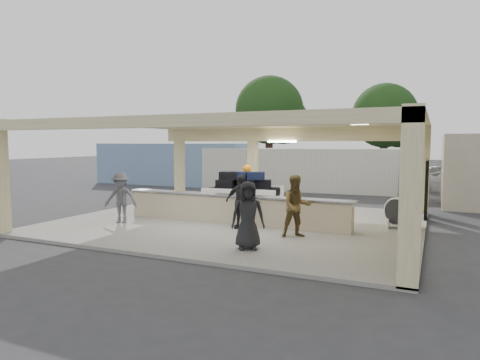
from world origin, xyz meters
The scene contains 16 objects.
ground centered at (0.00, 0.00, 0.00)m, with size 120.00×120.00×0.00m, color #2B2B2E.
pavilion centered at (0.21, 0.66, 1.35)m, with size 12.01×10.00×3.55m.
baggage_counter centered at (0.00, -0.50, 0.59)m, with size 8.20×0.58×0.98m.
luggage_cart centered at (-0.44, 1.25, 1.01)m, with size 3.03×2.15×1.63m.
drum_fan centered at (5.19, 0.85, 0.64)m, with size 0.94×0.71×1.01m.
baggage_handler centered at (-0.45, 1.61, 1.05)m, with size 0.69×0.38×1.89m, color orange.
passenger_a centered at (2.59, -1.67, 1.00)m, with size 0.88×0.39×1.81m, color brown.
passenger_b centered at (0.60, -1.20, 0.96)m, with size 1.01×0.37×1.73m, color black.
passenger_c centered at (-3.52, -2.02, 0.96)m, with size 1.11×0.39×1.72m, color #4C4D51.
passenger_d centered at (1.87, -3.54, 0.98)m, with size 0.86×0.35×1.75m, color black.
car_white_a centered at (7.39, 13.14, 0.64)m, with size 2.13×4.50×1.28m, color white.
car_dark centered at (6.87, 14.34, 0.71)m, with size 1.51×4.28×1.43m, color black.
container_white centered at (-1.35, 11.11, 1.25)m, with size 11.50×2.30×2.49m, color silver.
container_blue centered at (-10.16, 11.01, 1.39)m, with size 10.70×2.57×2.78m, color #6A8AAA.
tree_left centered at (-7.68, 24.16, 5.59)m, with size 6.60×6.30×9.00m.
tree_mid centered at (2.32, 26.16, 4.96)m, with size 6.00×5.60×8.00m.
Camera 1 is at (6.21, -13.47, 2.83)m, focal length 32.00 mm.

